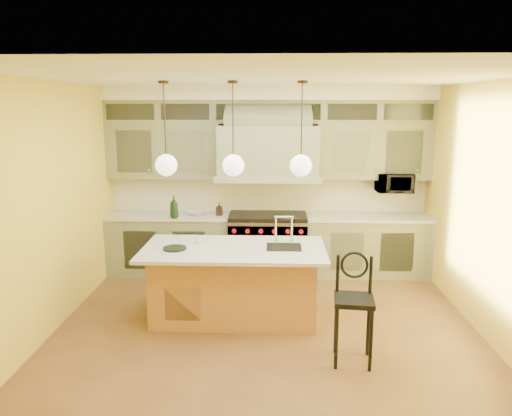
{
  "coord_description": "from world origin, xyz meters",
  "views": [
    {
      "loc": [
        0.05,
        -5.43,
        2.61
      ],
      "look_at": [
        -0.14,
        0.7,
        1.35
      ],
      "focal_mm": 35.0,
      "sensor_mm": 36.0,
      "label": 1
    }
  ],
  "objects_px": {
    "kitchen_island": "(235,281)",
    "microwave": "(394,183)",
    "counter_stool": "(354,302)",
    "range": "(268,244)"
  },
  "relations": [
    {
      "from": "kitchen_island",
      "to": "microwave",
      "type": "xyz_separation_m",
      "value": [
        2.34,
        1.8,
        0.98
      ]
    },
    {
      "from": "counter_stool",
      "to": "range",
      "type": "bearing_deg",
      "value": 114.53
    },
    {
      "from": "kitchen_island",
      "to": "counter_stool",
      "type": "bearing_deg",
      "value": -38.36
    },
    {
      "from": "range",
      "to": "kitchen_island",
      "type": "relative_size",
      "value": 0.54
    },
    {
      "from": "range",
      "to": "kitchen_island",
      "type": "distance_m",
      "value": 1.74
    },
    {
      "from": "microwave",
      "to": "range",
      "type": "bearing_deg",
      "value": -176.88
    },
    {
      "from": "range",
      "to": "kitchen_island",
      "type": "xyz_separation_m",
      "value": [
        -0.39,
        -1.7,
        -0.01
      ]
    },
    {
      "from": "counter_stool",
      "to": "microwave",
      "type": "bearing_deg",
      "value": 76.14
    },
    {
      "from": "range",
      "to": "counter_stool",
      "type": "height_order",
      "value": "counter_stool"
    },
    {
      "from": "range",
      "to": "microwave",
      "type": "xyz_separation_m",
      "value": [
        1.95,
        0.11,
        0.96
      ]
    }
  ]
}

